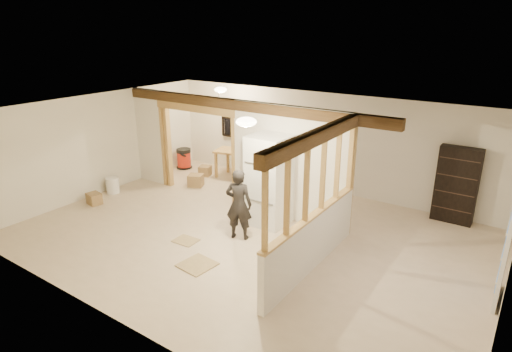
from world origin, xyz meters
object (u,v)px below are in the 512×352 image
Objects in this scene: refrigerator at (269,180)px; shop_vac at (184,158)px; work_table at (239,165)px; bookshelf at (456,185)px; woman at (239,204)px.

shop_vac is at bearing 157.13° from refrigerator.
shop_vac is (-1.91, -0.16, -0.10)m from work_table.
refrigerator is 1.51× the size of work_table.
bookshelf reaches higher than shop_vac.
bookshelf is at bearing -155.37° from woman.
bookshelf is at bearing 4.30° from shop_vac.
woman is 2.41× the size of shop_vac.
work_table is at bearing 4.71° from shop_vac.
woman is at bearing -33.72° from shop_vac.
woman is 4.83m from shop_vac.
woman is (-0.11, -0.94, -0.24)m from refrigerator.
bookshelf is (3.26, 2.29, -0.13)m from refrigerator.
refrigerator is 1.16× the size of bookshelf.
woman is 0.87× the size of bookshelf.
woman is at bearing -136.26° from bookshelf.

